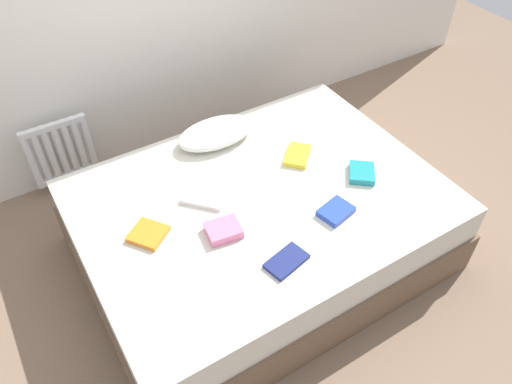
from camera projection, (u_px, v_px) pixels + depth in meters
name	position (u px, v px, depth m)	size (l,w,h in m)	color
ground_plane	(260.00, 252.00, 3.08)	(8.00, 8.00, 0.00)	#7F6651
bed	(260.00, 226.00, 2.91)	(2.00, 1.50, 0.50)	brown
radiator	(61.00, 152.00, 3.29)	(0.42, 0.04, 0.45)	white
pillow	(216.00, 133.00, 3.04)	(0.49, 0.28, 0.11)	white
textbook_navy	(287.00, 261.00, 2.39)	(0.21, 0.12, 0.02)	navy
textbook_white	(204.00, 197.00, 2.70)	(0.23, 0.15, 0.03)	white
textbook_blue	(336.00, 211.00, 2.62)	(0.17, 0.13, 0.04)	#2847B7
textbook_teal	(362.00, 173.00, 2.83)	(0.17, 0.14, 0.04)	teal
textbook_yellow	(297.00, 155.00, 2.95)	(0.20, 0.13, 0.03)	yellow
textbook_pink	(223.00, 230.00, 2.51)	(0.17, 0.14, 0.05)	pink
textbook_orange	(148.00, 234.00, 2.51)	(0.17, 0.16, 0.03)	orange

